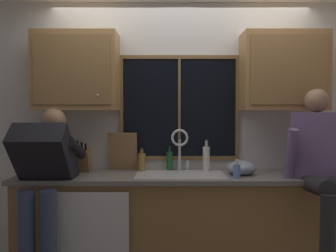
{
  "coord_description": "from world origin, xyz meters",
  "views": [
    {
      "loc": [
        -0.13,
        -3.44,
        1.48
      ],
      "look_at": [
        -0.12,
        -0.3,
        1.36
      ],
      "focal_mm": 37.46,
      "sensor_mm": 36.0,
      "label": 1
    }
  ],
  "objects": [
    {
      "name": "knife_block",
      "position": [
        -0.92,
        -0.17,
        1.03
      ],
      "size": [
        0.12,
        0.18,
        0.32
      ],
      "color": "olive",
      "rests_on": "countertop"
    },
    {
      "name": "sink",
      "position": [
        -0.02,
        -0.3,
        0.82
      ],
      "size": [
        0.8,
        0.46,
        0.21
      ],
      "color": "#B7B7BC",
      "rests_on": "lower_cabinet_run"
    },
    {
      "name": "person_sitting_on_counter",
      "position": [
        1.14,
        -0.57,
        1.1
      ],
      "size": [
        0.54,
        0.66,
        1.26
      ],
      "color": "#262628",
      "rests_on": "countertop"
    },
    {
      "name": "window_frame_right",
      "position": [
        0.55,
        -0.02,
        1.52
      ],
      "size": [
        0.03,
        0.02,
        0.95
      ],
      "primitive_type": "cube",
      "color": "brown"
    },
    {
      "name": "bottle_tall_clear",
      "position": [
        -0.38,
        -0.12,
        1.01
      ],
      "size": [
        0.07,
        0.07,
        0.22
      ],
      "color": "olive",
      "rests_on": "countertop"
    },
    {
      "name": "faucet",
      "position": [
        -0.01,
        -0.12,
        1.17
      ],
      "size": [
        0.18,
        0.09,
        0.4
      ],
      "color": "silver",
      "rests_on": "countertop"
    },
    {
      "name": "window_frame_bottom",
      "position": [
        -0.02,
        -0.02,
        1.03
      ],
      "size": [
        1.17,
        0.02,
        0.04
      ],
      "primitive_type": "cube",
      "color": "brown"
    },
    {
      "name": "window_frame_top",
      "position": [
        -0.02,
        -0.02,
        2.02
      ],
      "size": [
        1.17,
        0.02,
        0.04
      ],
      "primitive_type": "cube",
      "color": "brown"
    },
    {
      "name": "window_mullion_center",
      "position": [
        -0.02,
        -0.02,
        1.52
      ],
      "size": [
        0.02,
        0.02,
        0.95
      ],
      "primitive_type": "cube",
      "color": "brown"
    },
    {
      "name": "window_glass",
      "position": [
        -0.02,
        -0.01,
        1.52
      ],
      "size": [
        1.1,
        0.02,
        0.95
      ],
      "primitive_type": "cube",
      "color": "black"
    },
    {
      "name": "person_standing",
      "position": [
        -1.14,
        -0.59,
        0.95
      ],
      "size": [
        0.53,
        0.71,
        1.52
      ],
      "color": "#384260",
      "rests_on": "floor"
    },
    {
      "name": "cutting_board",
      "position": [
        -0.56,
        -0.09,
        1.1
      ],
      "size": [
        0.28,
        0.1,
        0.37
      ],
      "primitive_type": "cube",
      "rotation": [
        0.21,
        0.0,
        0.0
      ],
      "color": "#997047",
      "rests_on": "countertop"
    },
    {
      "name": "lower_cabinet_run",
      "position": [
        0.0,
        -0.29,
        0.44
      ],
      "size": [
        2.9,
        0.58,
        0.88
      ],
      "primitive_type": "cube",
      "color": "olive",
      "rests_on": "floor"
    },
    {
      "name": "upper_cabinet_left",
      "position": [
        -0.98,
        -0.17,
        1.86
      ],
      "size": [
        0.77,
        0.36,
        0.72
      ],
      "color": "#A87A47"
    },
    {
      "name": "bottle_amber_small",
      "position": [
        -0.11,
        -0.07,
        1.02
      ],
      "size": [
        0.06,
        0.06,
        0.23
      ],
      "color": "#1E592D",
      "rests_on": "countertop"
    },
    {
      "name": "bottle_green_glass",
      "position": [
        0.24,
        -0.13,
        1.05
      ],
      "size": [
        0.07,
        0.07,
        0.3
      ],
      "color": "silver",
      "rests_on": "countertop"
    },
    {
      "name": "upper_cabinet_right",
      "position": [
        0.95,
        -0.17,
        1.86
      ],
      "size": [
        0.77,
        0.36,
        0.72
      ],
      "color": "#A87A47"
    },
    {
      "name": "countertop",
      "position": [
        0.0,
        -0.31,
        0.9
      ],
      "size": [
        2.96,
        0.62,
        0.04
      ],
      "primitive_type": "cube",
      "color": "slate",
      "rests_on": "lower_cabinet_run"
    },
    {
      "name": "back_wall",
      "position": [
        0.0,
        0.06,
        1.27
      ],
      "size": [
        5.3,
        0.12,
        2.55
      ],
      "primitive_type": "cube",
      "color": "silver",
      "rests_on": "floor"
    },
    {
      "name": "mixing_bowl",
      "position": [
        0.54,
        -0.3,
        0.98
      ],
      "size": [
        0.26,
        0.26,
        0.13
      ],
      "primitive_type": "ellipsoid",
      "color": "#8C99A8",
      "rests_on": "countertop"
    },
    {
      "name": "dishwasher_front",
      "position": [
        -0.75,
        -0.61,
        0.46
      ],
      "size": [
        0.6,
        0.02,
        0.74
      ],
      "primitive_type": "cube",
      "color": "white"
    },
    {
      "name": "soap_dispenser",
      "position": [
        0.46,
        -0.49,
        0.98
      ],
      "size": [
        0.06,
        0.07,
        0.17
      ],
      "color": "#668CCC",
      "rests_on": "countertop"
    },
    {
      "name": "window_frame_left",
      "position": [
        -0.58,
        -0.02,
        1.52
      ],
      "size": [
        0.03,
        0.02,
        0.95
      ],
      "primitive_type": "cube",
      "color": "brown"
    }
  ]
}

